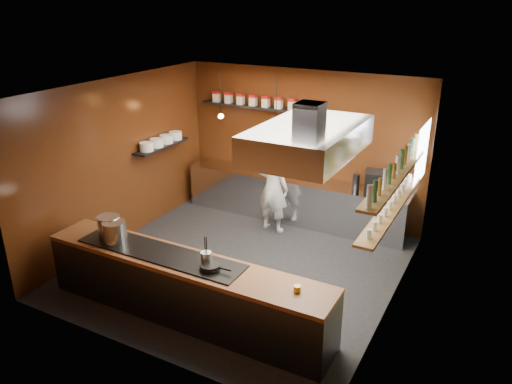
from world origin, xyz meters
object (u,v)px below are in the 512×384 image
Objects in this scene: extractor_hood at (309,139)px; stockpot_large at (109,227)px; stockpot_small at (115,232)px; chef at (273,188)px; espresso_machine at (377,183)px.

stockpot_large is (-2.65, -1.16, -1.40)m from extractor_hood.
chef reaches higher than stockpot_small.
stockpot_small is 0.20× the size of chef.
extractor_hood is 3.10m from stockpot_small.
extractor_hood is at bearing 23.71° from stockpot_large.
extractor_hood reaches higher than stockpot_small.
extractor_hood is 1.14× the size of chef.
chef is at bearing 72.76° from stockpot_small.
extractor_hood is 2.92m from chef.
extractor_hood reaches higher than espresso_machine.
espresso_machine reaches higher than stockpot_large.
espresso_machine is at bearing 50.59° from stockpot_large.
chef reaches higher than espresso_machine.
extractor_hood is 2.89m from espresso_machine.
espresso_machine is at bearing 81.70° from extractor_hood.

